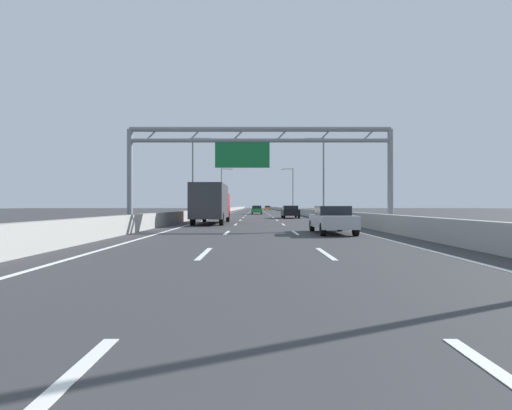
{
  "coord_description": "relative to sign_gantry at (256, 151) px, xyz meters",
  "views": [
    {
      "loc": [
        -0.26,
        0.81,
        1.43
      ],
      "look_at": [
        -0.01,
        71.61,
        1.55
      ],
      "focal_mm": 27.69,
      "sensor_mm": 36.0,
      "label": 1
    }
  ],
  "objects": [
    {
      "name": "lane_dash_left_10",
      "position": [
        -1.66,
        68.11,
        -4.85
      ],
      "size": [
        0.16,
        3.0,
        0.01
      ],
      "primitive_type": "cube",
      "color": "white",
      "rests_on": "ground_plane"
    },
    {
      "name": "lane_dash_right_5",
      "position": [
        1.94,
        23.11,
        -4.85
      ],
      "size": [
        0.16,
        3.0,
        0.01
      ],
      "primitive_type": "cube",
      "color": "white",
      "rests_on": "ground_plane"
    },
    {
      "name": "lane_dash_right_1",
      "position": [
        1.94,
        -12.89,
        -4.85
      ],
      "size": [
        0.16,
        3.0,
        0.01
      ],
      "primitive_type": "cube",
      "color": "white",
      "rests_on": "ground_plane"
    },
    {
      "name": "lane_dash_right_2",
      "position": [
        1.94,
        -3.89,
        -4.85
      ],
      "size": [
        0.16,
        3.0,
        0.01
      ],
      "primitive_type": "cube",
      "color": "white",
      "rests_on": "ground_plane"
    },
    {
      "name": "streetlamp_left_mid",
      "position": [
        -7.32,
        21.79,
        0.54
      ],
      "size": [
        2.58,
        0.28,
        9.5
      ],
      "color": "slate",
      "rests_on": "ground_plane"
    },
    {
      "name": "sign_gantry",
      "position": [
        0.0,
        0.0,
        0.0
      ],
      "size": [
        16.63,
        0.36,
        6.36
      ],
      "color": "gray",
      "rests_on": "ground_plane"
    },
    {
      "name": "lane_dash_right_4",
      "position": [
        1.94,
        14.11,
        -4.85
      ],
      "size": [
        0.16,
        3.0,
        0.01
      ],
      "primitive_type": "cube",
      "color": "white",
      "rests_on": "ground_plane"
    },
    {
      "name": "barrier_left",
      "position": [
        -6.76,
        84.61,
        -4.38
      ],
      "size": [
        0.45,
        220.0,
        0.95
      ],
      "color": "#9E9E99",
      "rests_on": "ground_plane"
    },
    {
      "name": "lane_dash_left_12",
      "position": [
        -1.66,
        86.11,
        -4.85
      ],
      "size": [
        0.16,
        3.0,
        0.01
      ],
      "primitive_type": "cube",
      "color": "white",
      "rests_on": "ground_plane"
    },
    {
      "name": "lane_dash_right_15",
      "position": [
        1.94,
        113.11,
        -4.85
      ],
      "size": [
        0.16,
        3.0,
        0.01
      ],
      "primitive_type": "cube",
      "color": "white",
      "rests_on": "ground_plane"
    },
    {
      "name": "lane_dash_right_16",
      "position": [
        1.94,
        122.11,
        -4.85
      ],
      "size": [
        0.16,
        3.0,
        0.01
      ],
      "primitive_type": "cube",
      "color": "white",
      "rests_on": "ground_plane"
    },
    {
      "name": "lane_dash_left_7",
      "position": [
        -1.66,
        41.11,
        -4.85
      ],
      "size": [
        0.16,
        3.0,
        0.01
      ],
      "primitive_type": "cube",
      "color": "white",
      "rests_on": "ground_plane"
    },
    {
      "name": "lane_dash_left_9",
      "position": [
        -1.66,
        59.11,
        -4.85
      ],
      "size": [
        0.16,
        3.0,
        0.01
      ],
      "primitive_type": "cube",
      "color": "white",
      "rests_on": "ground_plane"
    },
    {
      "name": "lane_dash_left_1",
      "position": [
        -1.66,
        -12.89,
        -4.85
      ],
      "size": [
        0.16,
        3.0,
        0.01
      ],
      "primitive_type": "cube",
      "color": "white",
      "rests_on": "ground_plane"
    },
    {
      "name": "blue_car",
      "position": [
        0.11,
        76.96,
        -4.12
      ],
      "size": [
        1.83,
        4.28,
        1.45
      ],
      "color": "#2347AD",
      "rests_on": "ground_plane"
    },
    {
      "name": "lane_dash_left_15",
      "position": [
        -1.66,
        113.11,
        -4.85
      ],
      "size": [
        0.16,
        3.0,
        0.01
      ],
      "primitive_type": "cube",
      "color": "white",
      "rests_on": "ground_plane"
    },
    {
      "name": "lane_dash_right_10",
      "position": [
        1.94,
        68.11,
        -4.85
      ],
      "size": [
        0.16,
        3.0,
        0.01
      ],
      "primitive_type": "cube",
      "color": "white",
      "rests_on": "ground_plane"
    },
    {
      "name": "lane_dash_left_8",
      "position": [
        -1.66,
        50.11,
        -4.85
      ],
      "size": [
        0.16,
        3.0,
        0.01
      ],
      "primitive_type": "cube",
      "color": "white",
      "rests_on": "ground_plane"
    },
    {
      "name": "lane_dash_left_11",
      "position": [
        -1.66,
        77.11,
        -4.85
      ],
      "size": [
        0.16,
        3.0,
        0.01
      ],
      "primitive_type": "cube",
      "color": "white",
      "rests_on": "ground_plane"
    },
    {
      "name": "streetlamp_right_far",
      "position": [
        7.61,
        60.27,
        0.54
      ],
      "size": [
        2.58,
        0.28,
        9.5
      ],
      "color": "slate",
      "rests_on": "ground_plane"
    },
    {
      "name": "lane_dash_left_14",
      "position": [
        -1.66,
        104.11,
        -4.85
      ],
      "size": [
        0.16,
        3.0,
        0.01
      ],
      "primitive_type": "cube",
      "color": "white",
      "rests_on": "ground_plane"
    },
    {
      "name": "streetlamp_left_far",
      "position": [
        -7.32,
        60.27,
        0.54
      ],
      "size": [
        2.58,
        0.28,
        9.5
      ],
      "color": "slate",
      "rests_on": "ground_plane"
    },
    {
      "name": "box_truck",
      "position": [
        -3.64,
        6.55,
        -3.18
      ],
      "size": [
        2.35,
        8.73,
        3.05
      ],
      "color": "#B21E19",
      "rests_on": "ground_plane"
    },
    {
      "name": "lane_dash_left_3",
      "position": [
        -1.66,
        5.11,
        -4.85
      ],
      "size": [
        0.16,
        3.0,
        0.01
      ],
      "primitive_type": "cube",
      "color": "white",
      "rests_on": "ground_plane"
    },
    {
      "name": "ground_plane",
      "position": [
        0.14,
        74.61,
        -4.85
      ],
      "size": [
        260.0,
        260.0,
        0.0
      ],
      "primitive_type": "plane",
      "color": "#38383A"
    },
    {
      "name": "lane_dash_right_14",
      "position": [
        1.94,
        104.11,
        -4.85
      ],
      "size": [
        0.16,
        3.0,
        0.01
      ],
      "primitive_type": "cube",
      "color": "white",
      "rests_on": "ground_plane"
    },
    {
      "name": "silver_car",
      "position": [
        3.78,
        -4.36,
        -4.13
      ],
      "size": [
        1.76,
        4.66,
        1.41
      ],
      "color": "#A8ADB2",
      "rests_on": "ground_plane"
    },
    {
      "name": "lane_dash_left_16",
      "position": [
        -1.66,
        122.11,
        -4.85
      ],
      "size": [
        0.16,
        3.0,
        0.01
      ],
      "primitive_type": "cube",
      "color": "white",
      "rests_on": "ground_plane"
    },
    {
      "name": "lane_dash_left_4",
      "position": [
        -1.66,
        14.11,
        -4.85
      ],
      "size": [
        0.16,
        3.0,
        0.01
      ],
      "primitive_type": "cube",
      "color": "white",
      "rests_on": "ground_plane"
    },
    {
      "name": "lane_dash_left_5",
      "position": [
        -1.66,
        23.11,
        -4.85
      ],
      "size": [
        0.16,
        3.0,
        0.01
      ],
      "primitive_type": "cube",
      "color": "white",
      "rests_on": "ground_plane"
    },
    {
      "name": "lane_dash_left_2",
      "position": [
        -1.66,
        -3.89,
        -4.85
      ],
      "size": [
        0.16,
        3.0,
        0.01
      ],
      "primitive_type": "cube",
      "color": "white",
      "rests_on": "ground_plane"
    },
    {
      "name": "lane_dash_right_3",
      "position": [
        1.94,
        5.11,
        -4.85
      ],
      "size": [
        0.16,
        3.0,
        0.01
      ],
      "primitive_type": "cube",
      "color": "white",
      "rests_on": "ground_plane"
    },
    {
      "name": "lane_dash_right_6",
      "position": [
        1.94,
        32.11,
        -4.85
      ],
      "size": [
        0.16,
        3.0,
        0.01
      ],
      "primitive_type": "cube",
      "color": "white",
      "rests_on": "ground_plane"
    },
    {
      "name": "green_car",
      "position": [
        0.01,
        41.27,
        -4.13
      ],
      "size": [
        1.73,
        4.64,
        1.42
      ],
      "color": "#1E7A38",
      "rests_on": "ground_plane"
    },
    {
      "name": "white_car",
      "position": [
        0.04,
        90.14,
        -4.11
      ],
      "size": [
        1.72,
        4.28,
        1.47
      ],
      "color": "silver",
      "rests_on": "ground_plane"
    },
    {
      "name": "lane_dash_right_13",
      "position": [
        1.94,
        95.11,
        -4.85
      ],
      "size": [
        0.16,
        3.0,
        0.01
      ],
      "primitive_type": "cube",
      "color": "white",
      "rests_on": "ground_plane"
    },
    {
      "name": "lane_dash_right_8",
      "position": [
        1.94,
        50.11,
        -4.85
      ],
      "size": [
        0.16,
        3.0,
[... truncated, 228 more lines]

